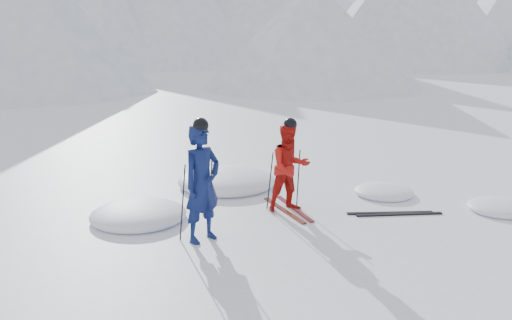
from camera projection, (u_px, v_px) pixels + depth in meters
name	position (u px, v px, depth m)	size (l,w,h in m)	color
ground	(356.00, 207.00, 10.98)	(160.00, 160.00, 0.00)	white
skier_blue	(202.00, 184.00, 9.02)	(0.73, 0.48, 2.00)	#0C1749
skier_red	(290.00, 168.00, 10.59)	(0.85, 0.66, 1.75)	#B0120E
pole_blue_left	(183.00, 203.00, 9.09)	(0.02, 0.02, 1.33)	black
pole_blue_right	(210.00, 197.00, 9.43)	(0.02, 0.02, 1.33)	black
pole_red_left	(270.00, 181.00, 10.73)	(0.02, 0.02, 1.16)	black
pole_red_right	(298.00, 178.00, 10.92)	(0.02, 0.02, 1.16)	black
ski_worn_left	(284.00, 210.00, 10.73)	(0.09, 1.70, 0.03)	black
ski_worn_right	(294.00, 208.00, 10.84)	(0.09, 1.70, 0.03)	black
ski_loose_a	(390.00, 213.00, 10.57)	(0.09, 1.70, 0.03)	black
ski_loose_b	(399.00, 214.00, 10.49)	(0.09, 1.70, 0.03)	black
snow_lumps	(243.00, 197.00, 11.65)	(8.03, 5.92, 0.50)	white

